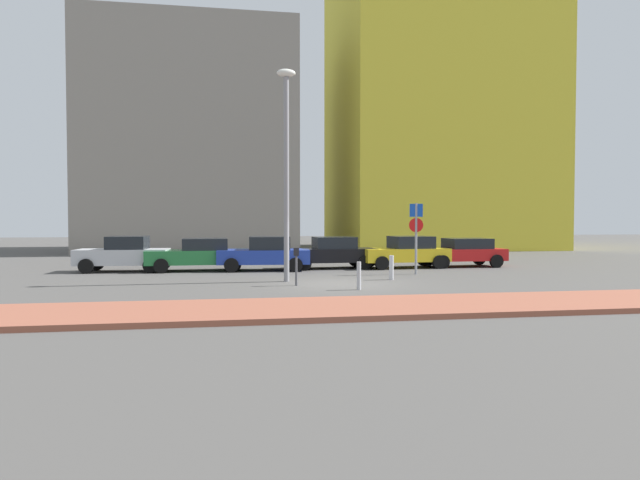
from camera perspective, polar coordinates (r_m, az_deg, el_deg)
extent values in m
plane|color=#4C4947|center=(20.79, 2.11, -4.36)|extent=(120.00, 120.00, 0.00)
cube|color=#93513D|center=(15.00, 6.88, -6.60)|extent=(40.00, 3.39, 0.14)
cube|color=#B7BABF|center=(27.03, -19.00, -1.59)|extent=(4.04, 1.91, 0.69)
cube|color=black|center=(26.95, -18.57, -0.25)|extent=(1.75, 1.64, 0.57)
cylinder|color=black|center=(26.56, -22.22, -2.43)|extent=(0.65, 0.26, 0.64)
cylinder|color=black|center=(28.18, -21.29, -2.17)|extent=(0.65, 0.26, 0.64)
cylinder|color=black|center=(25.96, -16.50, -2.46)|extent=(0.65, 0.26, 0.64)
cylinder|color=black|center=(27.62, -15.89, -2.19)|extent=(0.65, 0.26, 0.64)
cube|color=#237238|center=(26.50, -12.03, -1.65)|extent=(4.63, 1.93, 0.63)
cube|color=black|center=(26.47, -11.38, -0.41)|extent=(2.03, 1.70, 0.52)
cylinder|color=black|center=(25.69, -15.50, -2.50)|extent=(0.65, 0.24, 0.64)
cylinder|color=black|center=(27.46, -15.26, -2.21)|extent=(0.65, 0.24, 0.64)
cylinder|color=black|center=(25.68, -8.55, -2.45)|extent=(0.65, 0.24, 0.64)
cylinder|color=black|center=(27.44, -8.76, -2.16)|extent=(0.65, 0.24, 0.64)
cube|color=#1E389E|center=(26.25, -5.63, -1.64)|extent=(4.24, 2.08, 0.64)
cube|color=black|center=(26.22, -5.03, -0.30)|extent=(1.93, 1.77, 0.59)
cylinder|color=black|center=(25.42, -8.79, -2.49)|extent=(0.65, 0.27, 0.64)
cylinder|color=black|center=(27.20, -8.58, -2.20)|extent=(0.65, 0.27, 0.64)
cylinder|color=black|center=(25.42, -2.47, -2.47)|extent=(0.65, 0.27, 0.64)
cylinder|color=black|center=(27.19, -2.67, -2.18)|extent=(0.65, 0.27, 0.64)
cube|color=black|center=(27.19, 1.07, -1.51)|extent=(4.28, 1.89, 0.63)
cube|color=black|center=(27.20, 1.42, -0.27)|extent=(1.95, 1.67, 0.55)
cylinder|color=black|center=(26.07, -1.58, -2.36)|extent=(0.65, 0.24, 0.64)
cylinder|color=black|center=(27.78, -2.22, -2.09)|extent=(0.65, 0.24, 0.64)
cylinder|color=black|center=(26.73, 4.49, -2.26)|extent=(0.65, 0.24, 0.64)
cylinder|color=black|center=(28.40, 3.51, -2.00)|extent=(0.65, 0.24, 0.64)
cube|color=gold|center=(27.83, 8.31, -1.46)|extent=(4.28, 2.04, 0.62)
cube|color=black|center=(27.94, 9.01, -0.22)|extent=(2.00, 1.75, 0.58)
cylinder|color=black|center=(26.52, 6.17, -2.30)|extent=(0.65, 0.26, 0.64)
cylinder|color=black|center=(28.19, 4.95, -2.03)|extent=(0.65, 0.26, 0.64)
cylinder|color=black|center=(27.60, 11.73, -2.16)|extent=(0.65, 0.26, 0.64)
cylinder|color=black|center=(29.21, 10.25, -1.92)|extent=(0.65, 0.26, 0.64)
cube|color=red|center=(29.10, 13.90, -1.40)|extent=(4.04, 1.88, 0.57)
cube|color=black|center=(29.19, 14.41, -0.33)|extent=(2.07, 1.71, 0.50)
cylinder|color=black|center=(27.73, 12.10, -2.14)|extent=(0.64, 0.23, 0.64)
cylinder|color=black|center=(29.44, 10.73, -1.89)|extent=(0.64, 0.23, 0.64)
cylinder|color=black|center=(28.89, 17.12, -2.02)|extent=(0.64, 0.23, 0.64)
cylinder|color=black|center=(30.53, 15.53, -1.79)|extent=(0.64, 0.23, 0.64)
cylinder|color=gray|center=(24.62, 9.52, 0.12)|extent=(0.10, 0.10, 3.02)
cube|color=#1447B7|center=(24.61, 9.54, 2.93)|extent=(0.55, 0.15, 0.55)
cylinder|color=red|center=(24.60, 9.53, 1.47)|extent=(0.59, 0.15, 0.60)
cylinder|color=#4C4C51|center=(20.15, -2.37, -3.07)|extent=(0.08, 0.08, 1.05)
cube|color=black|center=(20.10, -2.37, -1.18)|extent=(0.18, 0.14, 0.28)
cylinder|color=gray|center=(21.47, -3.36, 5.97)|extent=(0.20, 0.20, 7.59)
ellipsoid|color=silver|center=(22.10, -3.38, 16.23)|extent=(0.70, 0.36, 0.30)
cylinder|color=#B7B7BC|center=(22.29, 7.11, -2.73)|extent=(0.17, 0.17, 0.94)
cylinder|color=#B7B7BC|center=(19.00, 3.88, -3.56)|extent=(0.14, 0.14, 0.93)
cube|color=gold|center=(50.20, 11.44, 15.00)|extent=(16.29, 13.96, 27.23)
cube|color=gray|center=(44.78, -12.66, 9.49)|extent=(15.04, 10.63, 16.33)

